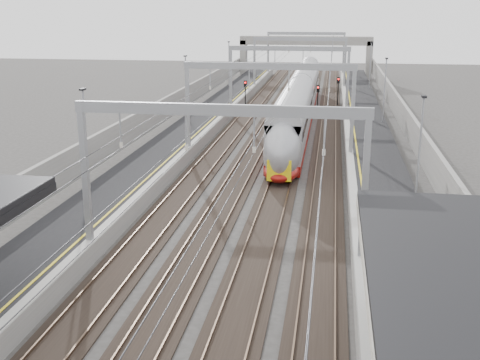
% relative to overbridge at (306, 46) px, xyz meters
% --- Properties ---
extents(platform_left, '(4.00, 120.00, 1.00)m').
position_rel_overbridge_xyz_m(platform_left, '(-8.00, -55.00, -4.81)').
color(platform_left, black).
rests_on(platform_left, ground).
extents(platform_right, '(4.00, 120.00, 1.00)m').
position_rel_overbridge_xyz_m(platform_right, '(8.00, -55.00, -4.81)').
color(platform_right, black).
rests_on(platform_right, ground).
extents(tracks, '(11.40, 140.00, 0.20)m').
position_rel_overbridge_xyz_m(tracks, '(0.00, -55.00, -5.26)').
color(tracks, black).
rests_on(tracks, ground).
extents(overhead_line, '(13.00, 140.00, 6.60)m').
position_rel_overbridge_xyz_m(overhead_line, '(0.00, -48.38, 0.83)').
color(overhead_line, gray).
rests_on(overhead_line, platform_left).
extents(overbridge, '(22.00, 2.20, 6.90)m').
position_rel_overbridge_xyz_m(overbridge, '(0.00, 0.00, 0.00)').
color(overbridge, gray).
rests_on(overbridge, ground).
extents(wall_left, '(0.30, 120.00, 3.20)m').
position_rel_overbridge_xyz_m(wall_left, '(-11.20, -55.00, -3.71)').
color(wall_left, gray).
rests_on(wall_left, ground).
extents(wall_right, '(0.30, 120.00, 3.20)m').
position_rel_overbridge_xyz_m(wall_right, '(11.20, -55.00, -3.71)').
color(wall_right, gray).
rests_on(wall_right, ground).
extents(train, '(2.56, 46.63, 4.05)m').
position_rel_overbridge_xyz_m(train, '(1.50, -43.46, -3.31)').
color(train, maroon).
rests_on(train, ground).
extents(signal_green, '(0.32, 0.32, 3.48)m').
position_rel_overbridge_xyz_m(signal_green, '(-5.20, -34.46, -2.89)').
color(signal_green, black).
rests_on(signal_green, ground).
extents(signal_red_near, '(0.32, 0.32, 3.48)m').
position_rel_overbridge_xyz_m(signal_red_near, '(3.20, -37.51, -2.89)').
color(signal_red_near, black).
rests_on(signal_red_near, ground).
extents(signal_red_far, '(0.32, 0.32, 3.48)m').
position_rel_overbridge_xyz_m(signal_red_far, '(5.40, -29.41, -2.89)').
color(signal_red_far, black).
rests_on(signal_red_far, ground).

